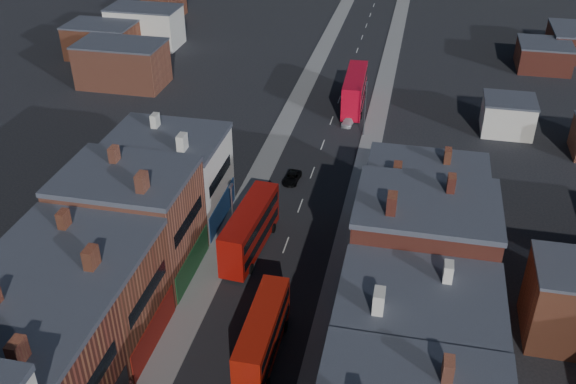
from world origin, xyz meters
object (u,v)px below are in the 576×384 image
at_px(car_2, 292,178).
at_px(car_3, 348,121).
at_px(bus_1, 262,335).
at_px(bus_2, 355,90).
at_px(bus_0, 250,228).

xyz_separation_m(car_2, car_3, (4.75, 17.95, 0.02)).
bearing_deg(bus_1, car_3, 88.87).
distance_m(bus_1, car_3, 47.47).
bearing_deg(car_2, bus_2, 82.47).
distance_m(bus_2, car_3, 6.63).
bearing_deg(car_2, bus_1, -79.31).
relative_size(bus_1, bus_2, 0.84).
distance_m(bus_2, car_2, 24.72).
bearing_deg(bus_2, bus_0, -100.77).
relative_size(bus_2, car_3, 3.37).
bearing_deg(bus_1, bus_0, 109.17).
height_order(bus_0, bus_2, bus_2).
xyz_separation_m(bus_1, car_3, (1.11, 47.42, -1.93)).
bearing_deg(bus_2, car_3, -92.03).
distance_m(bus_0, car_2, 15.14).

